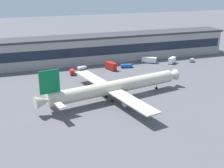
# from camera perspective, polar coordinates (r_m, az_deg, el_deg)

# --- Properties ---
(ground_plane) EXTENTS (600.00, 600.00, 0.00)m
(ground_plane) POSITION_cam_1_polar(r_m,az_deg,el_deg) (129.00, 5.78, -1.68)
(ground_plane) COLOR #56565B
(terminal_building) EXTENTS (158.33, 15.75, 15.58)m
(terminal_building) POSITION_cam_1_polar(r_m,az_deg,el_deg) (178.16, -1.81, 6.95)
(terminal_building) COLOR #9E9993
(terminal_building) RESTS_ON ground_plane
(airliner) EXTENTS (64.91, 56.20, 16.32)m
(airliner) POSITION_cam_1_polar(r_m,az_deg,el_deg) (119.91, 0.24, -0.63)
(airliner) COLOR beige
(airliner) RESTS_ON ground_plane
(belt_loader) EXTENTS (6.64, 3.00, 1.95)m
(belt_loader) POSITION_cam_1_polar(r_m,az_deg,el_deg) (165.02, 2.85, 3.54)
(belt_loader) COLOR #2651A5
(belt_loader) RESTS_ON ground_plane
(catering_truck) EXTENTS (4.80, 7.65, 4.15)m
(catering_truck) POSITION_cam_1_polar(r_m,az_deg,el_deg) (160.33, -0.19, 3.51)
(catering_truck) COLOR red
(catering_truck) RESTS_ON ground_plane
(baggage_tug) EXTENTS (3.78, 4.07, 1.85)m
(baggage_tug) POSITION_cam_1_polar(r_m,az_deg,el_deg) (183.17, 15.09, 4.46)
(baggage_tug) COLOR gray
(baggage_tug) RESTS_ON ground_plane
(stair_truck) EXTENTS (6.23, 5.55, 3.55)m
(stair_truck) POSITION_cam_1_polar(r_m,az_deg,el_deg) (176.60, 11.44, 4.51)
(stair_truck) COLOR white
(stair_truck) RESTS_ON ground_plane
(crew_van) EXTENTS (3.02, 5.49, 2.55)m
(crew_van) POSITION_cam_1_polar(r_m,az_deg,el_deg) (153.99, -7.63, 2.34)
(crew_van) COLOR red
(crew_van) RESTS_ON ground_plane
(fuel_truck) EXTENTS (8.53, 7.01, 3.35)m
(fuel_truck) POSITION_cam_1_polar(r_m,az_deg,el_deg) (175.80, 7.06, 4.65)
(fuel_truck) COLOR white
(fuel_truck) RESTS_ON ground_plane
(pushback_tractor) EXTENTS (5.39, 4.04, 1.75)m
(pushback_tractor) POSITION_cam_1_polar(r_m,az_deg,el_deg) (162.32, -5.79, 3.15)
(pushback_tractor) COLOR white
(pushback_tractor) RESTS_ON ground_plane
(traffic_cone_0) EXTENTS (0.58, 0.58, 0.72)m
(traffic_cone_0) POSITION_cam_1_polar(r_m,az_deg,el_deg) (104.48, -9.71, -6.90)
(traffic_cone_0) COLOR #F2590C
(traffic_cone_0) RESTS_ON ground_plane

